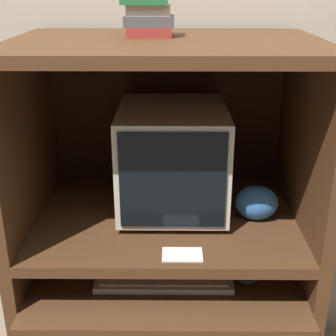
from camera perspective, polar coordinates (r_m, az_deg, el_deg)
wall_back at (r=1.88m, az=-0.10°, el=13.25°), size 6.00×0.06×2.60m
desk_base at (r=1.83m, az=-0.23°, el=-17.51°), size 0.97×0.74×0.65m
desk_monitor_shelf at (r=1.67m, az=-0.23°, el=-6.79°), size 0.97×0.67×0.16m
hutch_upper at (r=1.54m, az=-0.24°, el=8.20°), size 0.97×0.67×0.60m
crt_monitor at (r=1.63m, az=0.57°, el=1.31°), size 0.37×0.44×0.37m
keyboard at (r=1.60m, az=-0.51°, el=-13.21°), size 0.45×0.15×0.03m
mouse at (r=1.60m, az=9.67°, el=-13.22°), size 0.07×0.05×0.03m
snack_bag at (r=1.63m, az=10.75°, el=-4.18°), size 0.15×0.11×0.12m
book_stack at (r=1.54m, az=-2.48°, el=18.19°), size 0.16×0.12×0.14m
paper_card at (r=1.43m, az=1.76°, el=-10.51°), size 0.12×0.08×0.00m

